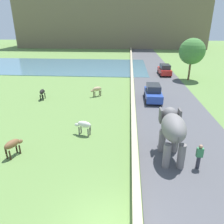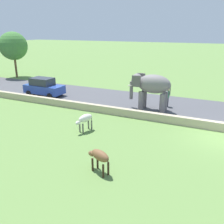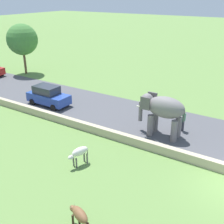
% 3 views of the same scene
% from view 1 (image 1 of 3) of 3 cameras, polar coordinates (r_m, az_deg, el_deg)
% --- Properties ---
extents(road_surface, '(7.00, 120.00, 0.06)m').
position_cam_1_polar(road_surface, '(27.82, 13.28, 5.23)').
color(road_surface, '#4C4C51').
rests_on(road_surface, ground).
extents(barrier_wall, '(0.40, 110.00, 0.60)m').
position_cam_1_polar(barrier_wall, '(25.49, 5.46, 4.81)').
color(barrier_wall, tan).
rests_on(barrier_wall, ground).
extents(lake, '(36.00, 18.00, 0.08)m').
position_cam_1_polar(lake, '(45.92, -14.57, 11.78)').
color(lake, slate).
rests_on(lake, ground).
extents(hill_distant, '(64.00, 28.00, 26.84)m').
position_cam_1_polar(hill_distant, '(88.97, 0.14, 25.94)').
color(hill_distant, '#75664C').
rests_on(hill_distant, ground).
extents(elephant, '(1.44, 3.47, 2.99)m').
position_cam_1_polar(elephant, '(13.62, 15.73, -4.33)').
color(elephant, slate).
rests_on(elephant, ground).
extents(person_beside_elephant, '(0.36, 0.22, 1.63)m').
position_cam_1_polar(person_beside_elephant, '(13.64, 22.11, -10.81)').
color(person_beside_elephant, '#33333D').
rests_on(person_beside_elephant, ground).
extents(car_blue, '(1.80, 4.00, 1.80)m').
position_cam_1_polar(car_blue, '(24.16, 10.85, 5.00)').
color(car_blue, '#2D4CA8').
rests_on(car_blue, ground).
extents(car_red, '(1.92, 4.06, 1.80)m').
position_cam_1_polar(car_red, '(37.12, 13.77, 10.81)').
color(car_red, red).
rests_on(car_red, ground).
extents(cow_black, '(0.55, 1.41, 1.15)m').
position_cam_1_polar(cow_black, '(25.47, -18.02, 5.04)').
color(cow_black, black).
rests_on(cow_black, ground).
extents(cow_white, '(1.42, 0.74, 1.15)m').
position_cam_1_polar(cow_white, '(16.49, -7.55, -3.43)').
color(cow_white, silver).
rests_on(cow_white, ground).
extents(cow_tan, '(1.31, 1.09, 1.15)m').
position_cam_1_polar(cow_tan, '(25.31, -4.09, 5.99)').
color(cow_tan, tan).
rests_on(cow_tan, ground).
extents(cow_brown, '(0.83, 1.41, 1.15)m').
position_cam_1_polar(cow_brown, '(15.22, -24.86, -7.83)').
color(cow_brown, brown).
rests_on(cow_brown, ground).
extents(tree_near, '(3.73, 3.73, 6.08)m').
position_cam_1_polar(tree_near, '(34.52, 20.46, 14.82)').
color(tree_near, brown).
rests_on(tree_near, ground).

